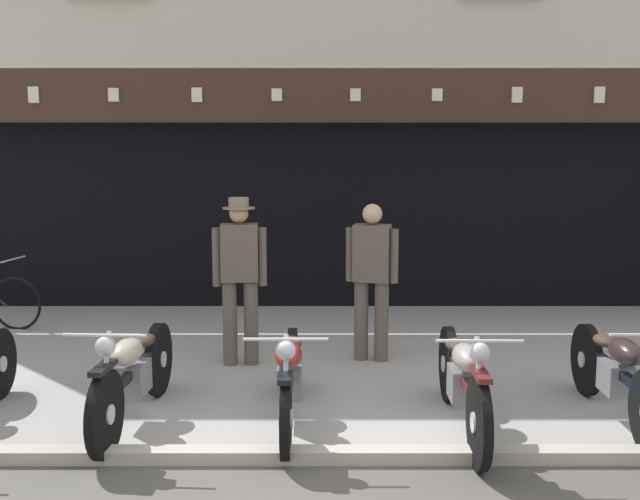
% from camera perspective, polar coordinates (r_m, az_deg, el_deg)
% --- Properties ---
extents(shop_facade, '(11.78, 4.42, 6.73)m').
position_cam_1_polar(shop_facade, '(12.00, -0.23, 5.75)').
color(shop_facade, black).
rests_on(shop_facade, ground).
extents(motorcycle_center_left, '(0.62, 2.07, 0.93)m').
position_cam_1_polar(motorcycle_center_left, '(6.31, -14.29, -9.22)').
color(motorcycle_center_left, black).
rests_on(motorcycle_center_left, ground).
extents(motorcycle_center, '(0.62, 2.05, 0.91)m').
position_cam_1_polar(motorcycle_center, '(6.14, -2.44, -9.64)').
color(motorcycle_center, black).
rests_on(motorcycle_center, ground).
extents(motorcycle_center_right, '(0.62, 2.09, 0.93)m').
position_cam_1_polar(motorcycle_center_right, '(6.08, 10.94, -9.77)').
color(motorcycle_center_right, black).
rests_on(motorcycle_center_right, ground).
extents(motorcycle_right, '(0.62, 2.03, 0.92)m').
position_cam_1_polar(motorcycle_right, '(6.61, 21.95, -8.80)').
color(motorcycle_right, black).
rests_on(motorcycle_right, ground).
extents(salesman_left, '(0.56, 0.33, 1.76)m').
position_cam_1_polar(salesman_left, '(7.66, -6.29, -1.76)').
color(salesman_left, brown).
rests_on(salesman_left, ground).
extents(shopkeeper_center, '(0.55, 0.31, 1.68)m').
position_cam_1_polar(shopkeeper_center, '(7.79, 3.98, -1.89)').
color(shopkeeper_center, brown).
rests_on(shopkeeper_center, ground).
extents(advert_board_near, '(0.82, 0.03, 1.03)m').
position_cam_1_polar(advert_board_near, '(10.85, -16.46, 5.36)').
color(advert_board_near, silver).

